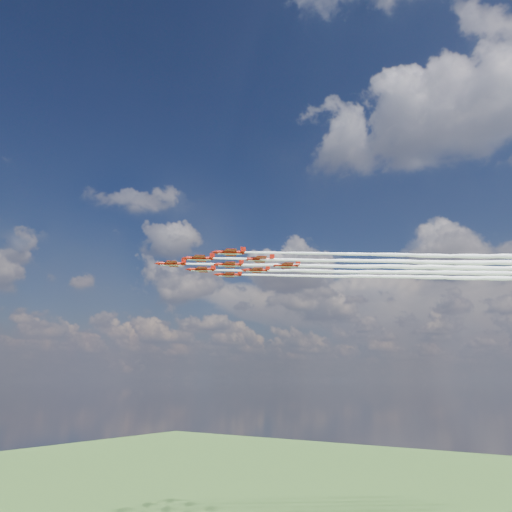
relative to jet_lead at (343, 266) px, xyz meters
The scene contains 9 objects.
jet_lead is the anchor object (origin of this frame).
jet_row2_port 11.98m from the jet_lead, ahead, with size 93.16×72.79×2.50m.
jet_row2_starb 11.98m from the jet_lead, 78.26° to the left, with size 93.16×72.79×2.50m.
jet_row3_port 23.97m from the jet_lead, ahead, with size 93.16×72.79×2.50m.
jet_row3_centre 18.23m from the jet_lead, 37.77° to the left, with size 93.16×72.79×2.50m.
jet_row3_starb 23.97m from the jet_lead, 78.26° to the left, with size 93.16×72.79×2.50m.
jet_row4_port 28.43m from the jet_lead, 21.88° to the left, with size 93.16×72.79×2.50m.
jet_row4_starb 28.43m from the jet_lead, 53.66° to the left, with size 93.16×72.79×2.50m.
jet_tail 36.46m from the jet_lead, 37.77° to the left, with size 93.16×72.79×2.50m.
Camera 1 is at (89.09, -118.47, 52.04)m, focal length 35.00 mm.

